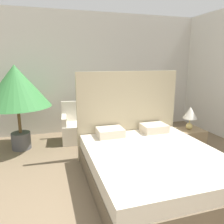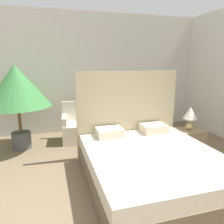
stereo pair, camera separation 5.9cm
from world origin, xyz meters
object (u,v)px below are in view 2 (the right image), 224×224
(bed, at_px, (150,161))
(side_table, at_px, (100,130))
(armchair_near_window_right, at_px, (120,125))
(potted_palm, at_px, (16,88))
(armchair_near_window_left, at_px, (78,129))
(table_lamp, at_px, (190,114))
(nightstand, at_px, (190,141))

(bed, height_order, side_table, bed)
(armchair_near_window_right, distance_m, potted_palm, 2.38)
(armchair_near_window_left, relative_size, table_lamp, 1.94)
(armchair_near_window_left, bearing_deg, table_lamp, -27.87)
(armchair_near_window_right, xyz_separation_m, table_lamp, (0.99, -1.27, 0.50))
(bed, bearing_deg, table_lamp, 31.71)
(armchair_near_window_right, bearing_deg, bed, -97.12)
(side_table, bearing_deg, table_lamp, -39.67)
(bed, distance_m, potted_palm, 2.87)
(bed, height_order, nightstand, bed)
(bed, distance_m, table_lamp, 1.46)
(bed, relative_size, armchair_near_window_right, 2.51)
(side_table, bearing_deg, nightstand, -39.59)
(armchair_near_window_left, relative_size, potted_palm, 0.51)
(armchair_near_window_right, bearing_deg, potted_palm, -178.09)
(bed, relative_size, potted_palm, 1.28)
(table_lamp, height_order, side_table, table_lamp)
(side_table, bearing_deg, potted_palm, -176.48)
(bed, bearing_deg, armchair_near_window_right, 84.74)
(armchair_near_window_left, bearing_deg, armchair_near_window_right, 4.88)
(potted_palm, xyz_separation_m, table_lamp, (3.15, -1.13, -0.48))
(armchair_near_window_left, height_order, nightstand, armchair_near_window_left)
(armchair_near_window_left, height_order, table_lamp, table_lamp)
(potted_palm, xyz_separation_m, side_table, (1.67, 0.10, -1.03))
(armchair_near_window_right, bearing_deg, armchair_near_window_left, 178.14)
(bed, bearing_deg, armchair_near_window_left, 111.88)
(armchair_near_window_left, bearing_deg, bed, -63.24)
(armchair_near_window_left, relative_size, nightstand, 1.82)
(bed, relative_size, table_lamp, 4.87)
(bed, distance_m, side_table, 1.98)
(nightstand, xyz_separation_m, table_lamp, (-0.03, 0.02, 0.53))
(bed, xyz_separation_m, table_lamp, (1.17, 0.73, 0.47))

